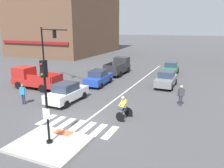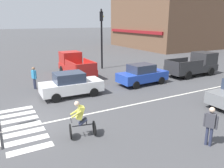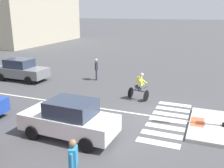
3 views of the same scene
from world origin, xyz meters
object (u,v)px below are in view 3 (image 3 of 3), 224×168
at_px(car_grey_eastbound_far, 21,70).
at_px(pedestrian_at_curb_left, 73,161).
at_px(cyclist, 140,86).
at_px(car_white_westbound_near, 70,119).
at_px(pedestrian_waiting_far_side, 96,68).

height_order(car_grey_eastbound_far, pedestrian_at_curb_left, pedestrian_at_curb_left).
distance_m(car_grey_eastbound_far, cyclist, 9.73).
height_order(car_white_westbound_near, cyclist, cyclist).
xyz_separation_m(car_grey_eastbound_far, pedestrian_at_curb_left, (-9.52, -10.06, 0.17)).
bearing_deg(pedestrian_at_curb_left, car_white_westbound_near, 32.66).
relative_size(car_grey_eastbound_far, pedestrian_at_curb_left, 2.46).
height_order(car_grey_eastbound_far, cyclist, cyclist).
bearing_deg(car_white_westbound_near, pedestrian_at_curb_left, -147.34).
xyz_separation_m(car_grey_eastbound_far, car_white_westbound_near, (-6.63, -8.20, 0.00)).
xyz_separation_m(cyclist, pedestrian_at_curb_left, (-8.48, -0.39, 0.11)).
relative_size(car_grey_eastbound_far, cyclist, 2.44).
distance_m(pedestrian_at_curb_left, pedestrian_waiting_far_side, 12.54).
bearing_deg(car_grey_eastbound_far, pedestrian_waiting_far_side, -68.52).
relative_size(pedestrian_at_curb_left, pedestrian_waiting_far_side, 1.00).
bearing_deg(cyclist, car_white_westbound_near, 165.31).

